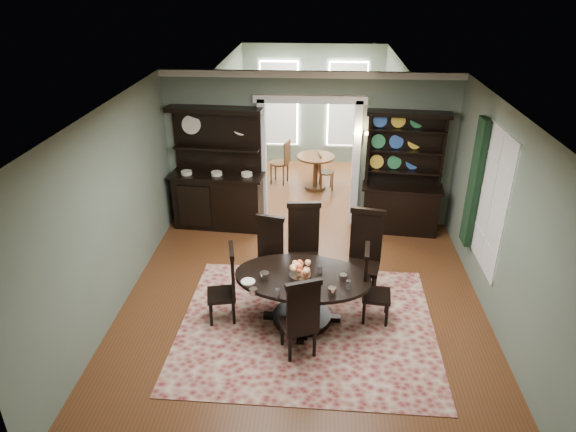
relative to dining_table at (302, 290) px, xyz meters
The scene contains 19 objects.
room 1.09m from the dining_table, 91.70° to the left, with size 5.51×6.01×3.01m.
parlor 5.88m from the dining_table, 90.09° to the left, with size 3.51×3.50×3.01m.
doorway_trim 3.44m from the dining_table, 90.16° to the left, with size 2.08×0.25×2.57m.
right_window 3.13m from the dining_table, 23.95° to the left, with size 0.15×1.47×2.12m.
wall_sconce 3.52m from the dining_table, 73.17° to the left, with size 0.27×0.21×0.21m.
rug 0.55m from the dining_table, 58.82° to the right, with size 3.64×3.09×0.01m, color maroon.
dining_table is the anchor object (origin of this frame).
centerpiece 0.31m from the dining_table, 124.99° to the right, with size 1.53×0.99×0.25m.
chair_far_left 1.07m from the dining_table, 121.97° to the left, with size 0.53×0.51×1.20m.
chair_far_mid 1.03m from the dining_table, 91.00° to the left, with size 0.56×0.53×1.39m.
chair_far_right 1.27m from the dining_table, 42.12° to the left, with size 0.60×0.58×1.40m.
chair_end_left 1.07m from the dining_table, behind, with size 0.49×0.51×1.17m.
chair_end_right 0.98m from the dining_table, ahead, with size 0.45×0.47×1.17m.
chair_near 0.78m from the dining_table, 89.01° to the right, with size 0.58×0.57×1.23m.
sideboard 3.48m from the dining_table, 120.40° to the left, with size 1.83×0.77×2.36m.
welsh_dresser 3.51m from the dining_table, 59.45° to the left, with size 1.55×0.70×2.34m.
parlor_table 4.95m from the dining_table, 88.71° to the left, with size 0.86×0.86×0.80m.
parlor_chair_left 5.28m from the dining_table, 97.33° to the left, with size 0.48×0.47×1.05m.
parlor_chair_right 4.93m from the dining_table, 86.49° to the left, with size 0.39×0.37×0.88m.
Camera 1 is at (0.20, -6.36, 4.70)m, focal length 32.00 mm.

